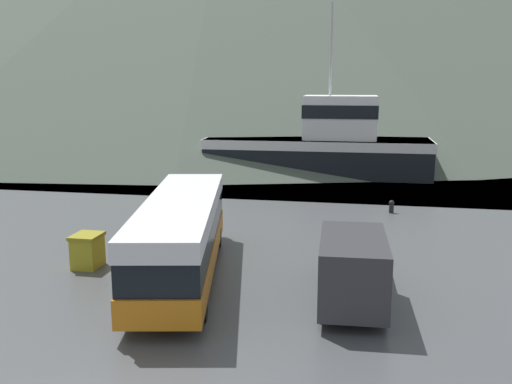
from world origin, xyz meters
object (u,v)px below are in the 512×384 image
delivery_van (352,266)px  fishing_boat (322,146)px  storage_bin (88,250)px  tour_bus (181,233)px

delivery_van → fishing_boat: (-3.14, 26.42, 1.03)m
storage_bin → tour_bus: bearing=-5.5°
tour_bus → storage_bin: size_ratio=8.64×
fishing_boat → storage_bin: (-7.53, -24.70, -1.63)m
tour_bus → storage_bin: 4.29m
delivery_van → fishing_boat: size_ratio=0.35×
fishing_boat → storage_bin: bearing=161.9°
fishing_boat → storage_bin: 25.87m
tour_bus → storage_bin: bearing=163.3°
delivery_van → storage_bin: 10.83m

